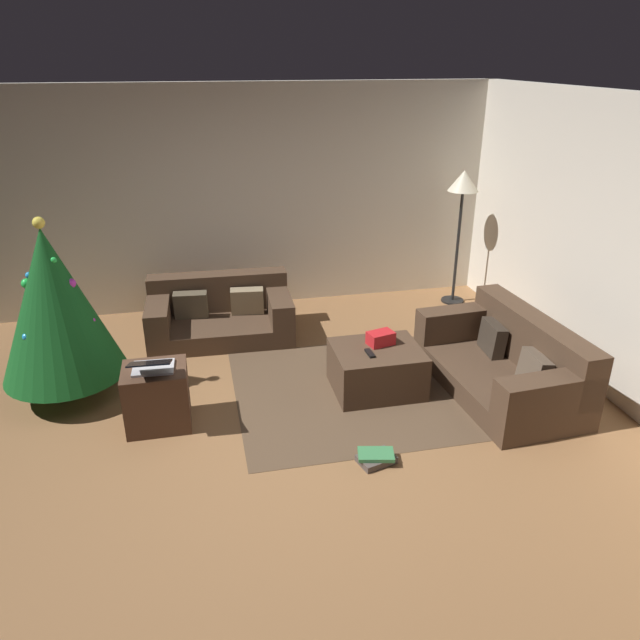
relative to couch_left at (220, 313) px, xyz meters
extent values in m
plane|color=brown|center=(0.27, -2.24, -0.25)|extent=(6.40, 6.40, 0.00)
cube|color=silver|center=(0.27, 0.90, 1.05)|extent=(6.40, 0.12, 2.60)
cube|color=#473323|center=(0.00, -0.09, -0.14)|extent=(1.56, 0.92, 0.21)
cube|color=#473323|center=(0.01, 0.22, 0.17)|extent=(1.54, 0.29, 0.43)
cube|color=#473323|center=(0.65, -0.11, 0.09)|extent=(0.27, 0.88, 0.27)
cube|color=#473323|center=(-0.65, -0.07, 0.09)|extent=(0.27, 0.88, 0.27)
cube|color=#8C7A5B|center=(0.31, 0.02, 0.11)|extent=(0.37, 0.19, 0.31)
cube|color=brown|center=(-0.31, 0.03, 0.11)|extent=(0.37, 0.19, 0.31)
cube|color=#473323|center=(2.42, -1.78, -0.14)|extent=(1.02, 1.77, 0.21)
cube|color=#473323|center=(2.75, -1.76, 0.21)|extent=(0.35, 1.73, 0.49)
cube|color=#473323|center=(2.47, -2.51, 0.12)|extent=(0.92, 0.30, 0.32)
cube|color=#473323|center=(2.37, -1.04, 0.12)|extent=(0.92, 0.30, 0.32)
cube|color=brown|center=(2.58, -2.11, 0.11)|extent=(0.17, 0.37, 0.31)
cube|color=#372D24|center=(2.53, -1.43, 0.11)|extent=(0.16, 0.37, 0.31)
cube|color=#473323|center=(1.34, -1.53, -0.04)|extent=(0.80, 0.67, 0.42)
cube|color=red|center=(1.39, -1.44, 0.23)|extent=(0.27, 0.21, 0.12)
cube|color=black|center=(1.24, -1.62, 0.18)|extent=(0.06, 0.16, 0.02)
cylinder|color=brown|center=(-1.44, -1.03, -0.13)|extent=(0.10, 0.10, 0.23)
cone|color=#14541E|center=(-1.44, -1.03, 0.66)|extent=(1.07, 1.07, 1.35)
sphere|color=#CC33BF|center=(-1.27, -1.07, 0.84)|extent=(0.09, 0.09, 0.09)
sphere|color=green|center=(-1.62, -1.03, 0.86)|extent=(0.09, 0.09, 0.09)
sphere|color=green|center=(-1.36, -1.10, 1.07)|extent=(0.05, 0.05, 0.05)
sphere|color=#CC33BF|center=(-1.64, -0.97, 0.80)|extent=(0.06, 0.06, 0.06)
sphere|color=yellow|center=(-1.42, -0.70, 0.43)|extent=(0.08, 0.08, 0.08)
sphere|color=#CC33BF|center=(-1.15, -1.10, 0.49)|extent=(0.08, 0.08, 0.08)
sphere|color=#2699E5|center=(-1.65, -1.27, 0.47)|extent=(0.07, 0.07, 0.07)
sphere|color=#2699E5|center=(-1.59, -1.05, 0.93)|extent=(0.06, 0.06, 0.06)
sphere|color=#F2D84C|center=(-1.44, -1.03, 1.37)|extent=(0.10, 0.10, 0.10)
cube|color=#4C3323|center=(-0.63, -1.70, 0.02)|extent=(0.52, 0.44, 0.53)
cube|color=silver|center=(-0.63, -1.70, 0.29)|extent=(0.34, 0.27, 0.02)
cube|color=black|center=(-0.63, -1.87, 0.42)|extent=(0.34, 0.26, 0.10)
cube|color=#4C423D|center=(1.01, -2.59, -0.22)|extent=(0.32, 0.26, 0.05)
cube|color=#387A47|center=(1.01, -2.59, -0.18)|extent=(0.30, 0.23, 0.03)
cylinder|color=black|center=(2.93, 0.35, -0.24)|extent=(0.28, 0.28, 0.02)
cylinder|color=black|center=(2.93, 0.35, 0.45)|extent=(0.04, 0.04, 1.40)
cone|color=beige|center=(2.93, 0.35, 1.27)|extent=(0.36, 0.36, 0.24)
cube|color=brown|center=(1.34, -1.53, -0.25)|extent=(2.60, 2.00, 0.01)
camera|label=1|loc=(-0.21, -6.21, 2.64)|focal=33.84mm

